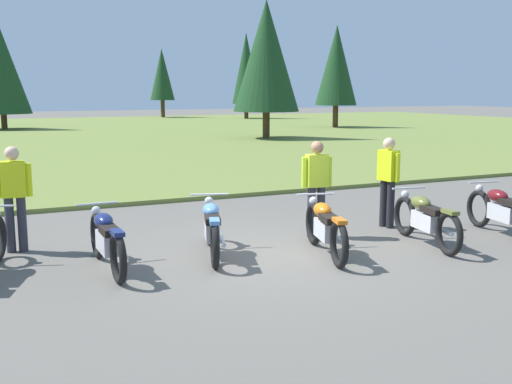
% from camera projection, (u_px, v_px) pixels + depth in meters
% --- Properties ---
extents(ground_plane, '(140.00, 140.00, 0.00)m').
position_uv_depth(ground_plane, '(272.00, 255.00, 9.63)').
color(ground_plane, '#605B54').
extents(grass_moorland, '(80.00, 44.00, 0.10)m').
position_uv_depth(grass_moorland, '(50.00, 136.00, 33.72)').
color(grass_moorland, olive).
rests_on(grass_moorland, ground).
extents(motorcycle_navy, '(0.62, 2.10, 0.88)m').
position_uv_depth(motorcycle_navy, '(107.00, 240.00, 8.76)').
color(motorcycle_navy, black).
rests_on(motorcycle_navy, ground).
extents(motorcycle_sky_blue, '(0.85, 2.03, 0.88)m').
position_uv_depth(motorcycle_sky_blue, '(212.00, 228.00, 9.52)').
color(motorcycle_sky_blue, black).
rests_on(motorcycle_sky_blue, ground).
extents(motorcycle_orange, '(0.78, 2.05, 0.88)m').
position_uv_depth(motorcycle_orange, '(325.00, 227.00, 9.55)').
color(motorcycle_orange, black).
rests_on(motorcycle_orange, ground).
extents(motorcycle_olive, '(0.65, 2.08, 0.88)m').
position_uv_depth(motorcycle_olive, '(425.00, 219.00, 10.19)').
color(motorcycle_olive, black).
rests_on(motorcycle_olive, ground).
extents(motorcycle_maroon, '(0.65, 2.08, 0.88)m').
position_uv_depth(motorcycle_maroon, '(503.00, 211.00, 10.87)').
color(motorcycle_maroon, black).
rests_on(motorcycle_maroon, ground).
extents(rider_in_hivis_vest, '(0.54, 0.27, 1.67)m').
position_uv_depth(rider_in_hivis_vest, '(317.00, 183.00, 10.68)').
color(rider_in_hivis_vest, '#2D2D38').
rests_on(rider_in_hivis_vest, ground).
extents(rider_checking_bike, '(0.55, 0.26, 1.67)m').
position_uv_depth(rider_checking_bike, '(14.00, 193.00, 9.66)').
color(rider_checking_bike, '#2D2D38').
rests_on(rider_checking_bike, ground).
extents(rider_near_row_end, '(0.27, 0.55, 1.67)m').
position_uv_depth(rider_near_row_end, '(388.00, 177.00, 11.43)').
color(rider_near_row_end, black).
rests_on(rider_near_row_end, ground).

